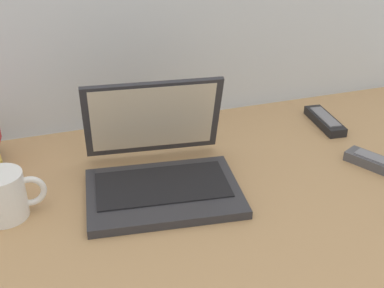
{
  "coord_description": "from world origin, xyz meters",
  "views": [
    {
      "loc": [
        -0.33,
        -0.81,
        0.61
      ],
      "look_at": [
        -0.06,
        0.0,
        0.15
      ],
      "focal_mm": 46.43,
      "sensor_mm": 36.0,
      "label": 1
    }
  ],
  "objects_px": {
    "laptop": "(160,166)",
    "coffee_mug": "(4,195)",
    "remote_control_near": "(325,121)",
    "remote_control_far": "(381,165)"
  },
  "relations": [
    {
      "from": "laptop",
      "to": "coffee_mug",
      "type": "bearing_deg",
      "value": -177.12
    },
    {
      "from": "laptop",
      "to": "remote_control_far",
      "type": "relative_size",
      "value": 2.07
    },
    {
      "from": "laptop",
      "to": "coffee_mug",
      "type": "xyz_separation_m",
      "value": [
        -0.31,
        -0.02,
        0.0
      ]
    },
    {
      "from": "laptop",
      "to": "coffee_mug",
      "type": "distance_m",
      "value": 0.31
    },
    {
      "from": "remote_control_near",
      "to": "remote_control_far",
      "type": "distance_m",
      "value": 0.24
    },
    {
      "from": "remote_control_near",
      "to": "coffee_mug",
      "type": "bearing_deg",
      "value": -168.91
    },
    {
      "from": "remote_control_near",
      "to": "remote_control_far",
      "type": "height_order",
      "value": "same"
    },
    {
      "from": "laptop",
      "to": "remote_control_near",
      "type": "distance_m",
      "value": 0.51
    },
    {
      "from": "laptop",
      "to": "remote_control_near",
      "type": "xyz_separation_m",
      "value": [
        0.49,
        0.14,
        -0.03
      ]
    },
    {
      "from": "remote_control_near",
      "to": "remote_control_far",
      "type": "xyz_separation_m",
      "value": [
        -0.01,
        -0.24,
        0.0
      ]
    }
  ]
}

